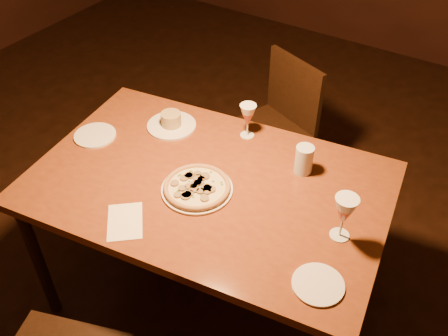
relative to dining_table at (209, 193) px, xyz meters
The scene contains 11 objects.
floor 0.85m from the dining_table, 137.98° to the right, with size 7.00×7.00×0.00m, color black.
dining_table is the anchor object (origin of this frame).
chair_far 0.99m from the dining_table, 98.85° to the left, with size 0.57×0.57×0.90m.
pizza_plate 0.12m from the dining_table, 96.60° to the right, with size 0.31×0.31×0.03m.
ramekin_saucer 0.46m from the dining_table, 147.98° to the left, with size 0.24×0.24×0.08m.
wine_glass_far 0.41m from the dining_table, 93.94° to the left, with size 0.08×0.08×0.18m, color #BB574E, non-canonical shape.
wine_glass_right 0.63m from the dining_table, ahead, with size 0.09×0.09×0.20m, color #BB574E, non-canonical shape.
water_tumbler 0.45m from the dining_table, 41.92° to the left, with size 0.08×0.08×0.13m, color silver.
side_plate_left 0.65m from the dining_table, behind, with size 0.20×0.20×0.01m, color white.
side_plate_near 0.68m from the dining_table, 20.92° to the right, with size 0.19×0.19×0.01m, color white.
menu_card 0.41m from the dining_table, 111.20° to the right, with size 0.14×0.20×0.00m, color white.
Camera 1 is at (1.22, -1.06, 2.30)m, focal length 40.00 mm.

